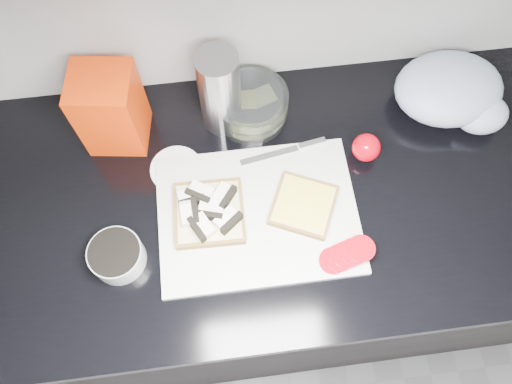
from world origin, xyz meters
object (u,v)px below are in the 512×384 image
at_px(bread_bag, 111,109).
at_px(glass_bowl, 251,105).
at_px(cutting_board, 258,214).
at_px(steel_canister, 220,92).

bearing_deg(bread_bag, glass_bowl, 11.49).
bearing_deg(bread_bag, cutting_board, -32.08).
xyz_separation_m(cutting_board, steel_canister, (-0.05, 0.24, 0.10)).
relative_size(glass_bowl, steel_canister, 0.79).
bearing_deg(glass_bowl, bread_bag, -176.60).
bearing_deg(glass_bowl, steel_canister, -173.21).
height_order(cutting_board, steel_canister, steel_canister).
bearing_deg(steel_canister, cutting_board, -78.62).
bearing_deg(cutting_board, glass_bowl, 86.36).
relative_size(glass_bowl, bread_bag, 0.86).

